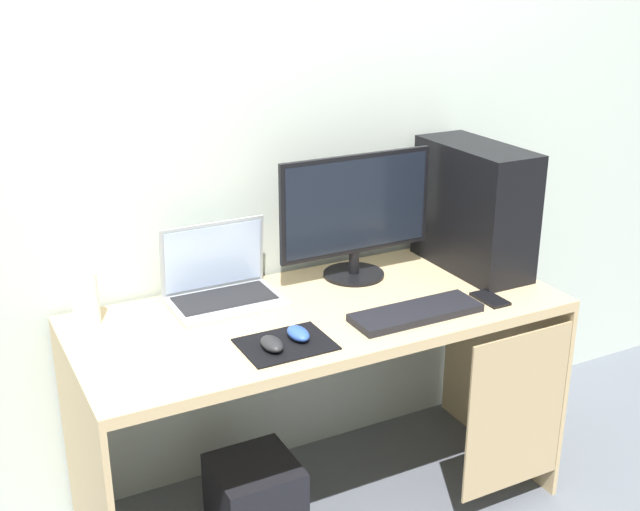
% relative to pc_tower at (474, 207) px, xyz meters
% --- Properties ---
extents(ground_plane, '(8.00, 8.00, 0.00)m').
position_rel_pc_tower_xyz_m(ground_plane, '(-0.65, -0.08, -0.98)').
color(ground_plane, slate).
extents(wall_back, '(4.00, 0.05, 2.60)m').
position_rel_pc_tower_xyz_m(wall_back, '(-0.64, 0.30, 0.32)').
color(wall_back, beige).
rests_on(wall_back, ground_plane).
extents(desk, '(1.55, 0.67, 0.75)m').
position_rel_pc_tower_xyz_m(desk, '(-0.63, -0.09, -0.37)').
color(desk, tan).
rests_on(desk, ground_plane).
extents(pc_tower, '(0.20, 0.47, 0.44)m').
position_rel_pc_tower_xyz_m(pc_tower, '(0.00, 0.00, 0.00)').
color(pc_tower, black).
rests_on(pc_tower, desk).
extents(monitor, '(0.56, 0.21, 0.43)m').
position_rel_pc_tower_xyz_m(monitor, '(-0.41, 0.11, 0.00)').
color(monitor, black).
rests_on(monitor, desk).
extents(laptop, '(0.35, 0.24, 0.25)m').
position_rel_pc_tower_xyz_m(laptop, '(-0.90, 0.13, -0.17)').
color(laptop, '#9EA3A8').
rests_on(laptop, desk).
extents(speaker, '(0.08, 0.08, 0.17)m').
position_rel_pc_tower_xyz_m(speaker, '(-1.32, 0.16, -0.14)').
color(speaker, white).
rests_on(speaker, desk).
extents(keyboard, '(0.42, 0.14, 0.02)m').
position_rel_pc_tower_xyz_m(keyboard, '(-0.41, -0.26, -0.21)').
color(keyboard, black).
rests_on(keyboard, desk).
extents(mousepad, '(0.26, 0.20, 0.00)m').
position_rel_pc_tower_xyz_m(mousepad, '(-0.85, -0.25, -0.22)').
color(mousepad, black).
rests_on(mousepad, desk).
extents(mouse_left, '(0.06, 0.10, 0.03)m').
position_rel_pc_tower_xyz_m(mouse_left, '(-0.81, -0.24, -0.20)').
color(mouse_left, '#2D51B2').
rests_on(mouse_left, mousepad).
extents(mouse_right, '(0.06, 0.10, 0.03)m').
position_rel_pc_tower_xyz_m(mouse_right, '(-0.90, -0.27, -0.20)').
color(mouse_right, '#232326').
rests_on(mouse_right, mousepad).
extents(cell_phone, '(0.07, 0.13, 0.01)m').
position_rel_pc_tower_xyz_m(cell_phone, '(-0.13, -0.27, -0.22)').
color(cell_phone, black).
rests_on(cell_phone, desk).
extents(subwoofer, '(0.27, 0.27, 0.27)m').
position_rel_pc_tower_xyz_m(subwoofer, '(-0.90, -0.10, -0.84)').
color(subwoofer, black).
rests_on(subwoofer, ground_plane).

